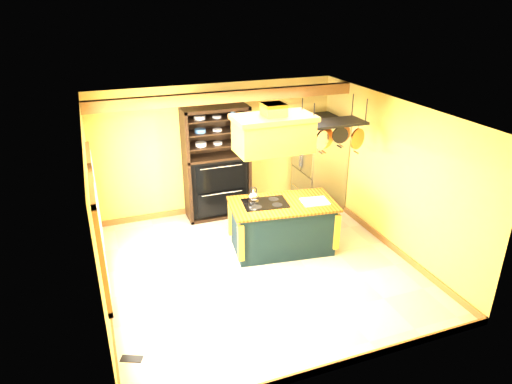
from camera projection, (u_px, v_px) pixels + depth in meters
floor at (260, 267)px, 7.80m from camera, size 5.00×5.00×0.00m
ceiling at (260, 112)px, 6.72m from camera, size 5.00×5.00×0.00m
wall_back at (217, 149)px, 9.41m from camera, size 5.00×0.02×2.70m
wall_front at (339, 280)px, 5.12m from camera, size 5.00×0.02×2.70m
wall_left at (95, 220)px, 6.47m from camera, size 0.02×5.00×2.70m
wall_right at (392, 175)px, 8.06m from camera, size 0.02×5.00×2.70m
ceiling_beam at (227, 97)px, 8.23m from camera, size 5.00×0.15×0.20m
window_near at (101, 243)px, 5.77m from camera, size 0.06×1.06×1.56m
window_far at (96, 200)px, 6.97m from camera, size 0.06×1.06×1.56m
kitchen_island at (282, 226)px, 8.20m from camera, size 1.97×1.26×1.11m
range_hood at (273, 132)px, 7.43m from camera, size 1.32×0.74×0.80m
pot_rack at (334, 130)px, 7.81m from camera, size 1.20×0.55×0.90m
refrigerator at (319, 165)px, 9.72m from camera, size 0.83×0.98×1.92m
hutch at (217, 175)px, 9.35m from camera, size 1.31×0.59×2.31m
floor_register at (132, 359)px, 5.84m from camera, size 0.30×0.22×0.01m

